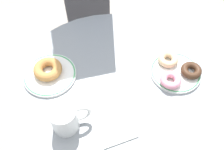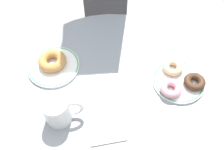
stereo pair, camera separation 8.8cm
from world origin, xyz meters
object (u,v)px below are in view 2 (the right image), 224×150
Objects in this scene: donut_old_fashioned at (52,61)px; donut_chocolate at (194,82)px; donut_pink_frosted at (171,88)px; plate_right at (178,81)px; donut_glazed at (173,67)px; cafe_table at (113,115)px; paper_napkin at (107,127)px; coffee_mug at (58,111)px; plate_left at (54,66)px.

donut_chocolate is at bearing -2.30° from donut_old_fashioned.
plate_right is at bearing 56.68° from donut_pink_frosted.
donut_old_fashioned is 1.37× the size of donut_glazed.
paper_napkin reaches higher than cafe_table.
paper_napkin is 0.17m from coffee_mug.
donut_old_fashioned is (-0.47, 0.01, 0.02)m from plate_right.
donut_glazed is 0.44m from coffee_mug.
donut_old_fashioned is at bearing 177.70° from donut_chocolate.
donut_pink_frosted reaches higher than plate_right.
donut_glazed is (-0.02, 0.05, 0.02)m from plate_right.
cafe_table is 10.20× the size of donut_chocolate.
donut_chocolate is 0.48m from coffee_mug.
donut_chocolate and donut_glazed have the same top height.
donut_chocolate is 0.09m from donut_glazed.
donut_chocolate is at bearing 23.22° from coffee_mug.
plate_left is 2.56× the size of donut_glazed.
donut_glazed reaches higher than cafe_table.
donut_glazed is at bearing 4.33° from donut_old_fashioned.
donut_glazed reaches higher than plate_left.
cafe_table is 0.35m from donut_glazed.
plate_right is at bearing 173.06° from donut_chocolate.
coffee_mug reaches higher than donut_pink_frosted.
donut_old_fashioned is 0.23m from coffee_mug.
coffee_mug is (0.08, -0.21, 0.02)m from donut_old_fashioned.
paper_napkin is 0.90× the size of coffee_mug.
paper_napkin is at bearing -137.79° from plate_right.
cafe_table is at bearing -155.72° from donut_glazed.
donut_glazed reaches higher than plate_right.
paper_napkin is at bearing -128.87° from donut_glazed.
plate_right is 0.31m from paper_napkin.
paper_napkin is at bearing -89.02° from cafe_table.
plate_right is 1.63× the size of paper_napkin.
coffee_mug is (-0.39, -0.20, 0.04)m from plate_right.
paper_napkin is at bearing -4.92° from coffee_mug.
donut_chocolate is at bearing -6.94° from plate_right.
coffee_mug reaches higher than plate_left.
donut_chocolate is (0.53, -0.02, -0.00)m from donut_old_fashioned.
paper_napkin is (-0.29, -0.20, -0.02)m from donut_chocolate.
donut_chocolate reaches higher than paper_napkin.
donut_chocolate is at bearing 24.87° from donut_pink_frosted.
cafe_table is 7.43× the size of donut_old_fashioned.
cafe_table is 3.98× the size of plate_left.
plate_left is 0.47m from plate_right.
plate_left is 0.22m from coffee_mug.
coffee_mug is at bearing -135.96° from cafe_table.
plate_right is 0.06m from donut_glazed.
donut_chocolate is at bearing 35.53° from paper_napkin.
coffee_mug reaches higher than donut_old_fashioned.
paper_napkin is (0.24, -0.23, -0.03)m from donut_old_fashioned.
donut_glazed is at bearing 24.28° from cafe_table.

